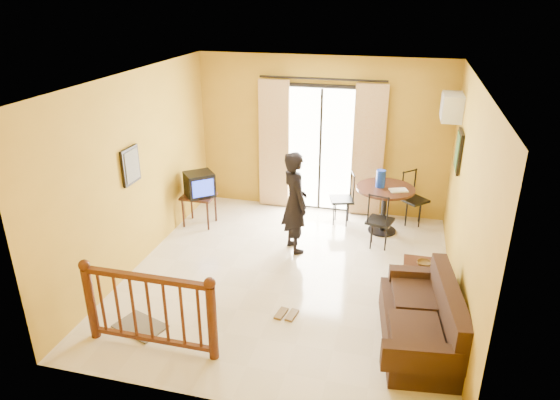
% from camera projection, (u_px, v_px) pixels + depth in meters
% --- Properties ---
extents(ground, '(5.00, 5.00, 0.00)m').
position_uv_depth(ground, '(288.00, 275.00, 7.21)').
color(ground, beige).
rests_on(ground, ground).
extents(room_shell, '(5.00, 5.00, 5.00)m').
position_uv_depth(room_shell, '(289.00, 163.00, 6.54)').
color(room_shell, white).
rests_on(room_shell, ground).
extents(balcony_door, '(2.25, 0.14, 2.46)m').
position_uv_depth(balcony_door, '(320.00, 149.00, 8.91)').
color(balcony_door, black).
rests_on(balcony_door, ground).
extents(tv_table, '(0.54, 0.45, 0.55)m').
position_uv_depth(tv_table, '(199.00, 199.00, 8.60)').
color(tv_table, black).
rests_on(tv_table, ground).
extents(television, '(0.61, 0.61, 0.41)m').
position_uv_depth(television, '(199.00, 184.00, 8.48)').
color(television, black).
rests_on(television, tv_table).
extents(picture_left, '(0.05, 0.42, 0.52)m').
position_uv_depth(picture_left, '(131.00, 166.00, 6.93)').
color(picture_left, black).
rests_on(picture_left, room_shell).
extents(dining_table, '(0.96, 0.96, 0.80)m').
position_uv_depth(dining_table, '(385.00, 197.00, 8.27)').
color(dining_table, black).
rests_on(dining_table, ground).
extents(water_jug, '(0.15, 0.15, 0.29)m').
position_uv_depth(water_jug, '(381.00, 179.00, 8.18)').
color(water_jug, '#1232AE').
rests_on(water_jug, dining_table).
extents(serving_tray, '(0.33, 0.27, 0.02)m').
position_uv_depth(serving_tray, '(398.00, 190.00, 8.07)').
color(serving_tray, beige).
rests_on(serving_tray, dining_table).
extents(dining_chairs, '(1.76, 1.53, 0.95)m').
position_uv_depth(dining_chairs, '(377.00, 231.00, 8.54)').
color(dining_chairs, black).
rests_on(dining_chairs, ground).
extents(air_conditioner, '(0.31, 0.60, 0.40)m').
position_uv_depth(air_conditioner, '(452.00, 107.00, 7.63)').
color(air_conditioner, white).
rests_on(air_conditioner, room_shell).
extents(botanical_print, '(0.05, 0.50, 0.60)m').
position_uv_depth(botanical_print, '(459.00, 151.00, 7.22)').
color(botanical_print, black).
rests_on(botanical_print, room_shell).
extents(coffee_table, '(0.53, 0.95, 0.42)m').
position_uv_depth(coffee_table, '(423.00, 283.00, 6.50)').
color(coffee_table, black).
rests_on(coffee_table, ground).
extents(bowl, '(0.25, 0.25, 0.06)m').
position_uv_depth(bowl, '(424.00, 264.00, 6.62)').
color(bowl, brown).
rests_on(bowl, coffee_table).
extents(sofa, '(0.97, 1.78, 0.81)m').
position_uv_depth(sofa, '(424.00, 323.00, 5.69)').
color(sofa, black).
rests_on(sofa, ground).
extents(standing_person, '(0.66, 0.70, 1.61)m').
position_uv_depth(standing_person, '(295.00, 202.00, 7.63)').
color(standing_person, black).
rests_on(standing_person, ground).
extents(stair_balustrade, '(1.63, 0.13, 1.04)m').
position_uv_depth(stair_balustrade, '(149.00, 305.00, 5.55)').
color(stair_balustrade, '#471E0F').
rests_on(stair_balustrade, ground).
extents(doormat, '(0.70, 0.57, 0.02)m').
position_uv_depth(doormat, '(140.00, 326.00, 6.10)').
color(doormat, '#5F584C').
rests_on(doormat, ground).
extents(sandals, '(0.28, 0.26, 0.03)m').
position_uv_depth(sandals, '(286.00, 314.00, 6.31)').
color(sandals, brown).
rests_on(sandals, ground).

